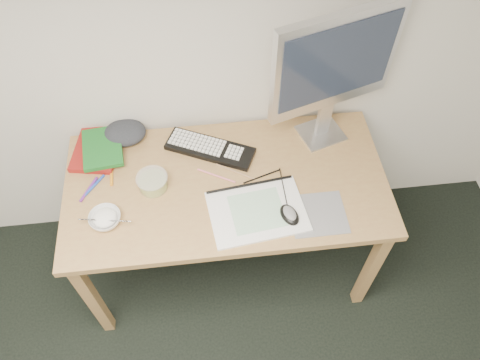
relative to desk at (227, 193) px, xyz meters
The scene contains 18 objects.
desk is the anchor object (origin of this frame).
mousepad 0.42m from the desk, 29.48° to the right, with size 0.23×0.21×0.00m, color slate.
sketchpad 0.22m from the desk, 55.78° to the right, with size 0.39×0.28×0.01m, color white.
keyboard 0.22m from the desk, 106.51° to the left, with size 0.40×0.13×0.02m, color black.
monitor 0.72m from the desk, 26.24° to the left, with size 0.54×0.22×0.65m.
mouse 0.33m from the desk, 40.34° to the right, with size 0.07×0.11×0.04m, color black.
rice_bowl 0.54m from the desk, 164.68° to the right, with size 0.13×0.13×0.04m, color silver.
chopsticks 0.54m from the desk, 162.32° to the right, with size 0.02×0.02×0.20m, color #B4B4B6.
fruit_tub 0.33m from the desk, behind, with size 0.13×0.13×0.07m, color #D8C44C.
book_red 0.62m from the desk, 156.92° to the left, with size 0.19×0.26×0.03m, color maroon.
book_green 0.59m from the desk, 156.92° to the left, with size 0.17×0.24×0.02m, color #186121.
cloth_lump 0.55m from the desk, 144.65° to the left, with size 0.16×0.13×0.07m, color #262A2E.
pencil_pink 0.10m from the desk, 135.42° to the left, with size 0.01×0.01×0.18m, color pink.
pencil_tan 0.11m from the desk, 50.54° to the left, with size 0.01×0.01×0.19m, color #A68057.
pencil_black 0.18m from the desk, ahead, with size 0.01×0.01×0.17m, color black.
marker_blue 0.58m from the desk, behind, with size 0.01×0.01×0.13m, color #2144B3.
marker_orange 0.52m from the desk, 167.79° to the left, with size 0.01×0.01×0.14m, color orange.
marker_purple 0.60m from the desk, behind, with size 0.01×0.01×0.13m, color #692588.
Camera 1 is at (0.11, 0.25, 2.40)m, focal length 35.00 mm.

